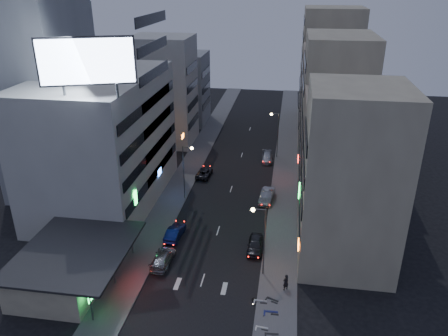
% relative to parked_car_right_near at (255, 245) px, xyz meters
% --- Properties ---
extents(ground, '(180.00, 180.00, 0.00)m').
position_rel_parked_car_right_near_xyz_m(ground, '(-5.06, -10.43, -0.76)').
color(ground, black).
rests_on(ground, ground).
extents(sidewalk_left, '(4.00, 120.00, 0.12)m').
position_rel_parked_car_right_near_xyz_m(sidewalk_left, '(-13.06, 19.57, -0.70)').
color(sidewalk_left, '#4C4C4F').
rests_on(sidewalk_left, ground).
extents(sidewalk_right, '(4.00, 120.00, 0.12)m').
position_rel_parked_car_right_near_xyz_m(sidewalk_right, '(2.94, 19.57, -0.70)').
color(sidewalk_right, '#4C4C4F').
rests_on(sidewalk_right, ground).
extents(food_court, '(11.00, 13.00, 3.88)m').
position_rel_parked_car_right_near_xyz_m(food_court, '(-18.96, -8.43, 1.23)').
color(food_court, '#B4AB8D').
rests_on(food_court, ground).
extents(white_building, '(14.00, 24.00, 18.00)m').
position_rel_parked_car_right_near_xyz_m(white_building, '(-22.06, 9.57, 8.24)').
color(white_building, '#AEADA9').
rests_on(white_building, ground).
extents(grey_tower, '(10.00, 14.00, 34.00)m').
position_rel_parked_car_right_near_xyz_m(grey_tower, '(-31.06, 12.57, 16.24)').
color(grey_tower, gray).
rests_on(grey_tower, ground).
extents(shophouse_near, '(10.00, 11.00, 20.00)m').
position_rel_parked_car_right_near_xyz_m(shophouse_near, '(9.94, 0.07, 9.24)').
color(shophouse_near, '#B4AB8D').
rests_on(shophouse_near, ground).
extents(shophouse_mid, '(11.00, 12.00, 16.00)m').
position_rel_parked_car_right_near_xyz_m(shophouse_mid, '(10.44, 11.57, 7.24)').
color(shophouse_mid, tan).
rests_on(shophouse_mid, ground).
extents(shophouse_far, '(10.00, 14.00, 22.00)m').
position_rel_parked_car_right_near_xyz_m(shophouse_far, '(9.94, 24.57, 10.24)').
color(shophouse_far, '#B4AB8D').
rests_on(shophouse_far, ground).
extents(far_left_a, '(11.00, 10.00, 20.00)m').
position_rel_parked_car_right_near_xyz_m(far_left_a, '(-20.56, 34.57, 9.24)').
color(far_left_a, '#AEADA9').
rests_on(far_left_a, ground).
extents(far_left_b, '(12.00, 10.00, 15.00)m').
position_rel_parked_car_right_near_xyz_m(far_left_b, '(-21.06, 47.57, 6.74)').
color(far_left_b, gray).
rests_on(far_left_b, ground).
extents(far_right_a, '(11.00, 12.00, 18.00)m').
position_rel_parked_car_right_near_xyz_m(far_right_a, '(10.44, 39.57, 8.24)').
color(far_right_a, tan).
rests_on(far_right_a, ground).
extents(far_right_b, '(12.00, 12.00, 24.00)m').
position_rel_parked_car_right_near_xyz_m(far_right_b, '(10.94, 53.57, 11.24)').
color(far_right_b, '#B4AB8D').
rests_on(far_right_b, ground).
extents(billboard, '(9.52, 3.75, 6.20)m').
position_rel_parked_car_right_near_xyz_m(billboard, '(-18.05, -0.46, 20.90)').
color(billboard, '#595B60').
rests_on(billboard, white_building).
extents(street_lamp_right_near, '(1.60, 0.44, 8.02)m').
position_rel_parked_car_right_near_xyz_m(street_lamp_right_near, '(0.84, -4.43, 4.61)').
color(street_lamp_right_near, '#595B60').
rests_on(street_lamp_right_near, sidewalk_right).
extents(street_lamp_left, '(1.60, 0.44, 8.02)m').
position_rel_parked_car_right_near_xyz_m(street_lamp_left, '(-10.96, 11.57, 4.61)').
color(street_lamp_left, '#595B60').
rests_on(street_lamp_left, sidewalk_left).
extents(street_lamp_right_far, '(1.60, 0.44, 8.02)m').
position_rel_parked_car_right_near_xyz_m(street_lamp_right_far, '(0.84, 29.57, 4.61)').
color(street_lamp_right_far, '#595B60').
rests_on(street_lamp_right_far, sidewalk_right).
extents(parked_car_right_near, '(1.79, 4.45, 1.51)m').
position_rel_parked_car_right_near_xyz_m(parked_car_right_near, '(0.00, 0.00, 0.00)').
color(parked_car_right_near, '#26262B').
rests_on(parked_car_right_near, ground).
extents(parked_car_right_mid, '(2.22, 5.02, 1.60)m').
position_rel_parked_car_right_near_xyz_m(parked_car_right_mid, '(0.54, 12.58, 0.04)').
color(parked_car_right_mid, gray).
rests_on(parked_car_right_mid, ground).
extents(parked_car_left, '(2.32, 4.67, 1.27)m').
position_rel_parked_car_right_near_xyz_m(parked_car_left, '(-10.01, 19.51, -0.12)').
color(parked_car_left, '#29292E').
rests_on(parked_car_left, ground).
extents(parked_car_right_far, '(2.19, 4.73, 1.34)m').
position_rel_parked_car_right_near_xyz_m(parked_car_right_far, '(-0.37, 27.42, -0.09)').
color(parked_car_right_far, '#A0A3A8').
rests_on(parked_car_right_far, ground).
extents(road_car_blue, '(1.87, 4.59, 1.48)m').
position_rel_parked_car_right_near_xyz_m(road_car_blue, '(-10.06, 1.16, -0.02)').
color(road_car_blue, navy).
rests_on(road_car_blue, ground).
extents(road_car_silver, '(2.09, 5.00, 1.44)m').
position_rel_parked_car_right_near_xyz_m(road_car_silver, '(-10.05, -4.17, -0.04)').
color(road_car_silver, '#94959B').
rests_on(road_car_silver, ground).
extents(person, '(0.81, 0.79, 1.88)m').
position_rel_parked_car_right_near_xyz_m(person, '(3.71, -6.79, 0.30)').
color(person, black).
rests_on(person, sidewalk_right).
extents(scooter_black_a, '(0.75, 1.93, 1.16)m').
position_rel_parked_car_right_near_xyz_m(scooter_black_a, '(3.31, -12.94, -0.06)').
color(scooter_black_a, black).
rests_on(scooter_black_a, sidewalk_right).
extents(scooter_silver_a, '(0.76, 1.81, 1.07)m').
position_rel_parked_car_right_near_xyz_m(scooter_silver_a, '(2.35, -12.37, -0.10)').
color(scooter_silver_a, '#B8BCC1').
rests_on(scooter_silver_a, sidewalk_right).
extents(scooter_blue, '(0.71, 2.07, 1.26)m').
position_rel_parked_car_right_near_xyz_m(scooter_blue, '(3.15, -10.11, -0.01)').
color(scooter_blue, navy).
rests_on(scooter_blue, sidewalk_right).
extents(scooter_black_b, '(1.32, 2.03, 1.18)m').
position_rel_parked_car_right_near_xyz_m(scooter_black_b, '(3.16, -8.62, -0.05)').
color(scooter_black_b, black).
rests_on(scooter_black_b, sidewalk_right).
extents(scooter_silver_b, '(0.69, 1.96, 1.19)m').
position_rel_parked_car_right_near_xyz_m(scooter_silver_b, '(1.98, -8.74, -0.04)').
color(scooter_silver_b, '#9B9CA2').
rests_on(scooter_silver_b, sidewalk_right).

